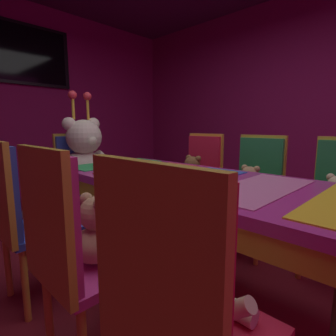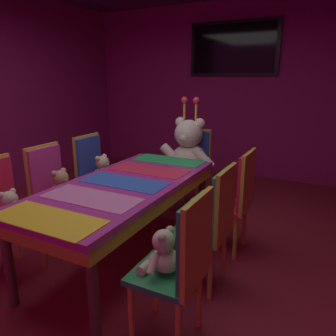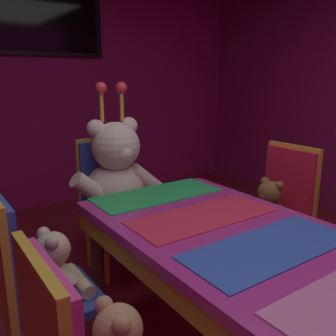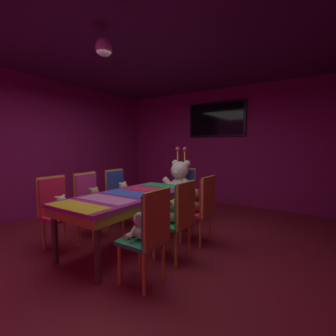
# 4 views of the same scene
# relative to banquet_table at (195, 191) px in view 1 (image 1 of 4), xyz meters

# --- Properties ---
(ground_plane) EXTENTS (7.90, 7.90, 0.00)m
(ground_plane) POSITION_rel_banquet_table_xyz_m (0.00, 0.00, -0.65)
(ground_plane) COLOR maroon
(wall_back) EXTENTS (5.20, 0.12, 2.80)m
(wall_back) POSITION_rel_banquet_table_xyz_m (0.00, 3.20, 0.75)
(wall_back) COLOR #8C1959
(wall_back) RESTS_ON ground_plane
(wall_right) EXTENTS (0.12, 6.40, 2.80)m
(wall_right) POSITION_rel_banquet_table_xyz_m (2.60, 0.00, 0.75)
(wall_right) COLOR #8C1959
(wall_right) RESTS_ON ground_plane
(banquet_table) EXTENTS (0.90, 2.02, 0.75)m
(banquet_table) POSITION_rel_banquet_table_xyz_m (0.00, 0.00, 0.00)
(banquet_table) COLOR #B22D8C
(banquet_table) RESTS_ON ground_plane
(chair_left_0) EXTENTS (0.42, 0.41, 0.98)m
(chair_left_0) POSITION_rel_banquet_table_xyz_m (-0.84, -0.60, -0.06)
(chair_left_0) COLOR red
(chair_left_0) RESTS_ON ground_plane
(teddy_left_0) EXTENTS (0.23, 0.30, 0.28)m
(teddy_left_0) POSITION_rel_banquet_table_xyz_m (-0.70, -0.60, -0.07)
(teddy_left_0) COLOR beige
(teddy_left_0) RESTS_ON chair_left_0
(chair_left_1) EXTENTS (0.42, 0.41, 0.98)m
(chair_left_1) POSITION_rel_banquet_table_xyz_m (-0.86, -0.03, -0.06)
(chair_left_1) COLOR #CC338C
(chair_left_1) RESTS_ON ground_plane
(teddy_left_1) EXTENTS (0.25, 0.33, 0.31)m
(teddy_left_1) POSITION_rel_banquet_table_xyz_m (-0.71, -0.03, -0.06)
(teddy_left_1) COLOR tan
(teddy_left_1) RESTS_ON chair_left_1
(chair_left_2) EXTENTS (0.42, 0.41, 0.98)m
(chair_left_2) POSITION_rel_banquet_table_xyz_m (-0.85, 0.61, -0.06)
(chair_left_2) COLOR #2D47B2
(chair_left_2) RESTS_ON ground_plane
(teddy_left_2) EXTENTS (0.26, 0.33, 0.32)m
(teddy_left_2) POSITION_rel_banquet_table_xyz_m (-0.71, 0.61, -0.06)
(teddy_left_2) COLOR beige
(teddy_left_2) RESTS_ON chair_left_2
(chair_right_1) EXTENTS (0.42, 0.41, 0.98)m
(chair_right_1) POSITION_rel_banquet_table_xyz_m (0.84, -0.02, -0.06)
(chair_right_1) COLOR #268C4C
(chair_right_1) RESTS_ON ground_plane
(teddy_right_1) EXTENTS (0.23, 0.30, 0.28)m
(teddy_right_1) POSITION_rel_banquet_table_xyz_m (0.69, -0.02, -0.07)
(teddy_right_1) COLOR tan
(teddy_right_1) RESTS_ON chair_right_1
(chair_right_2) EXTENTS (0.42, 0.41, 0.98)m
(chair_right_2) POSITION_rel_banquet_table_xyz_m (0.85, 0.60, -0.06)
(chair_right_2) COLOR red
(chair_right_2) RESTS_ON ground_plane
(teddy_right_2) EXTENTS (0.26, 0.34, 0.32)m
(teddy_right_2) POSITION_rel_banquet_table_xyz_m (0.70, 0.60, -0.06)
(teddy_right_2) COLOR brown
(teddy_right_2) RESTS_ON chair_right_2
(throne_chair) EXTENTS (0.41, 0.42, 0.98)m
(throne_chair) POSITION_rel_banquet_table_xyz_m (0.00, 1.54, -0.06)
(throne_chair) COLOR #2D47B2
(throne_chair) RESTS_ON ground_plane
(king_teddy_bear) EXTENTS (0.73, 0.56, 0.93)m
(king_teddy_bear) POSITION_rel_banquet_table_xyz_m (0.00, 1.37, 0.10)
(king_teddy_bear) COLOR silver
(king_teddy_bear) RESTS_ON throne_chair
(wall_tv) EXTENTS (1.43, 0.06, 0.83)m
(wall_tv) POSITION_rel_banquet_table_xyz_m (0.00, 3.11, 1.40)
(wall_tv) COLOR black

